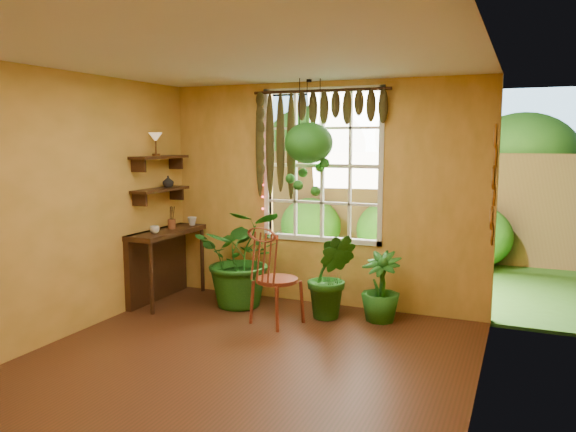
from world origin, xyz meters
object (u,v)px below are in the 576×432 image
object	(u,v)px
potted_plant_mid	(331,276)
hanging_basket	(309,148)
counter_ledge	(160,257)
windsor_chair	(275,292)
potted_plant_left	(243,257)

from	to	relation	value
potted_plant_mid	hanging_basket	world-z (taller)	hanging_basket
counter_ledge	windsor_chair	size ratio (longest dim) A/B	0.96
counter_ledge	potted_plant_mid	bearing A→B (deg)	3.22
hanging_basket	potted_plant_mid	bearing A→B (deg)	-34.18
counter_ledge	hanging_basket	distance (m)	2.32
potted_plant_left	hanging_basket	bearing A→B (deg)	15.90
windsor_chair	hanging_basket	xyz separation A→B (m)	(0.13, 0.68, 1.55)
counter_ledge	potted_plant_mid	size ratio (longest dim) A/B	1.23
windsor_chair	counter_ledge	bearing A→B (deg)	-168.96
windsor_chair	potted_plant_mid	distance (m)	0.67
potted_plant_left	hanging_basket	xyz separation A→B (m)	(0.76, 0.22, 1.31)
counter_ledge	potted_plant_mid	distance (m)	2.23
windsor_chair	hanging_basket	size ratio (longest dim) A/B	0.92
potted_plant_left	potted_plant_mid	world-z (taller)	potted_plant_left
counter_ledge	hanging_basket	bearing A→B (deg)	11.64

